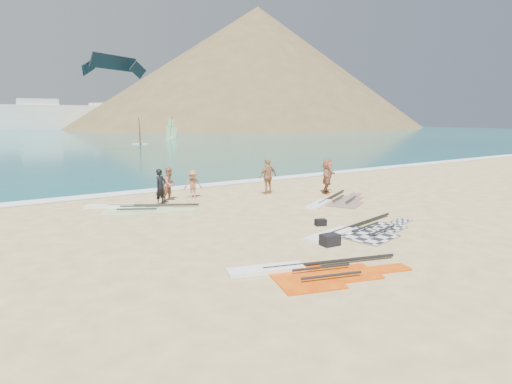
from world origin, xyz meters
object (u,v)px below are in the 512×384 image
beachgoer_left (170,184)px  rig_orange (334,202)px  person_wetsuit (161,187)px  rig_red (306,272)px  beachgoer_mid (193,184)px  rig_green (130,208)px  beachgoer_right (327,176)px  beachgoer_back (268,176)px  gear_bag_far (321,222)px  rig_grey (357,232)px  gear_bag_near (330,240)px

beachgoer_left → rig_orange: bearing=-58.5°
person_wetsuit → rig_red: bearing=-119.6°
person_wetsuit → beachgoer_mid: 2.15m
rig_orange → rig_red: size_ratio=1.05×
rig_green → person_wetsuit: size_ratio=2.71×
rig_orange → beachgoer_right: 2.77m
beachgoer_mid → beachgoer_back: size_ratio=0.76×
rig_red → beachgoer_mid: (2.20, 11.75, 0.70)m
rig_red → gear_bag_far: (3.90, 3.71, 0.08)m
rig_grey → rig_orange: size_ratio=1.07×
beachgoer_right → beachgoer_back: bearing=113.4°
rig_orange → beachgoer_left: (-6.61, 5.08, 0.81)m
rig_green → rig_red: size_ratio=0.95×
beachgoer_back → person_wetsuit: bearing=-8.3°
beachgoer_right → beachgoer_mid: bearing=121.9°
person_wetsuit → beachgoer_left: bearing=14.8°
beachgoer_mid → beachgoer_back: bearing=3.2°
beachgoer_right → rig_orange: bearing=-160.3°
rig_green → beachgoer_back: bearing=27.7°
gear_bag_far → beachgoer_right: 7.36m
rig_green → beachgoer_right: bearing=19.0°
rig_grey → rig_green: rig_grey is taller
person_wetsuit → beachgoer_left: person_wetsuit is taller
rig_grey → gear_bag_far: bearing=92.5°
gear_bag_far → beachgoer_left: 8.67m
rig_red → beachgoer_right: 12.73m
gear_bag_far → beachgoer_back: (2.31, 6.90, 0.86)m
gear_bag_far → rig_grey: bearing=-75.2°
rig_green → beachgoer_back: (7.64, -0.29, 0.94)m
beachgoer_left → gear_bag_near: bearing=-103.1°
rig_green → beachgoer_right: 10.71m
rig_grey → rig_red: size_ratio=1.12×
gear_bag_near → gear_bag_far: 2.64m
gear_bag_far → beachgoer_left: size_ratio=0.25×
rig_grey → rig_red: bearing=-165.9°
rig_red → gear_bag_far: gear_bag_far is taller
gear_bag_near → beachgoer_left: (-1.42, 10.28, 0.67)m
rig_green → gear_bag_far: size_ratio=11.15×
rig_red → beachgoer_left: size_ratio=2.93×
person_wetsuit → beachgoer_back: size_ratio=0.89×
beachgoer_left → beachgoer_right: beachgoer_right is taller
rig_grey → gear_bag_near: gear_bag_near is taller
rig_orange → beachgoer_right: size_ratio=2.68×
gear_bag_far → person_wetsuit: person_wetsuit is taller
beachgoer_left → beachgoer_right: (8.10, -2.94, 0.12)m
rig_red → beachgoer_right: size_ratio=2.56×
rig_red → person_wetsuit: size_ratio=2.85×
gear_bag_far → rig_green: bearing=126.5°
rig_orange → beachgoer_left: bearing=113.6°
rig_green → gear_bag_far: 8.94m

